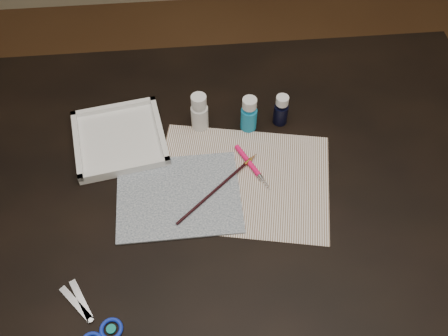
{
  "coord_description": "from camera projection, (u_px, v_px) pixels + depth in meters",
  "views": [
    {
      "loc": [
        -0.06,
        -0.61,
        1.63
      ],
      "look_at": [
        0.0,
        0.0,
        0.8
      ],
      "focal_mm": 40.0,
      "sensor_mm": 36.0,
      "label": 1
    }
  ],
  "objects": [
    {
      "name": "paintbrush",
      "position": [
        219.0,
        187.0,
        1.05
      ],
      "size": [
        0.19,
        0.17,
        0.01
      ],
      "primitive_type": null,
      "rotation": [
        0.0,
        0.0,
        0.73
      ],
      "color": "black",
      "rests_on": "canvas"
    },
    {
      "name": "ground",
      "position": [
        224.0,
        311.0,
        1.68
      ],
      "size": [
        3.5,
        3.5,
        0.02
      ],
      "primitive_type": "cube",
      "color": "#422614",
      "rests_on": "ground"
    },
    {
      "name": "paint_bottle_white",
      "position": [
        199.0,
        112.0,
        1.13
      ],
      "size": [
        0.05,
        0.05,
        0.1
      ],
      "primitive_type": "cylinder",
      "rotation": [
        0.0,
        0.0,
        -0.28
      ],
      "color": "silver",
      "rests_on": "table"
    },
    {
      "name": "craft_knife",
      "position": [
        253.0,
        167.0,
        1.08
      ],
      "size": [
        0.07,
        0.13,
        0.01
      ],
      "primitive_type": null,
      "rotation": [
        0.0,
        0.0,
        -1.13
      ],
      "color": "#FF1161",
      "rests_on": "paper"
    },
    {
      "name": "table",
      "position": [
        224.0,
        260.0,
        1.37
      ],
      "size": [
        1.3,
        0.9,
        0.75
      ],
      "primitive_type": "cube",
      "color": "black",
      "rests_on": "ground"
    },
    {
      "name": "palette_tray",
      "position": [
        119.0,
        138.0,
        1.13
      ],
      "size": [
        0.23,
        0.23,
        0.02
      ],
      "primitive_type": "cube",
      "rotation": [
        0.0,
        0.0,
        0.17
      ],
      "color": "white",
      "rests_on": "table"
    },
    {
      "name": "canvas",
      "position": [
        179.0,
        196.0,
        1.04
      ],
      "size": [
        0.26,
        0.21,
        0.0
      ],
      "primitive_type": "cube",
      "rotation": [
        0.0,
        0.0,
        0.01
      ],
      "color": "#152742",
      "rests_on": "paper"
    },
    {
      "name": "paper",
      "position": [
        243.0,
        180.0,
        1.07
      ],
      "size": [
        0.42,
        0.35,
        0.0
      ],
      "primitive_type": "cube",
      "rotation": [
        0.0,
        0.0,
        -0.2
      ],
      "color": "white",
      "rests_on": "table"
    },
    {
      "name": "scissors",
      "position": [
        84.0,
        316.0,
        0.89
      ],
      "size": [
        0.17,
        0.18,
        0.01
      ],
      "primitive_type": null,
      "rotation": [
        0.0,
        0.0,
        2.28
      ],
      "color": "silver",
      "rests_on": "table"
    },
    {
      "name": "paint_bottle_navy",
      "position": [
        281.0,
        110.0,
        1.14
      ],
      "size": [
        0.04,
        0.04,
        0.08
      ],
      "primitive_type": "cylinder",
      "rotation": [
        0.0,
        0.0,
        0.4
      ],
      "color": "black",
      "rests_on": "table"
    },
    {
      "name": "paint_bottle_cyan",
      "position": [
        249.0,
        114.0,
        1.13
      ],
      "size": [
        0.05,
        0.05,
        0.09
      ],
      "primitive_type": "cylinder",
      "rotation": [
        0.0,
        0.0,
        -0.36
      ],
      "color": "#1786B5",
      "rests_on": "table"
    }
  ]
}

